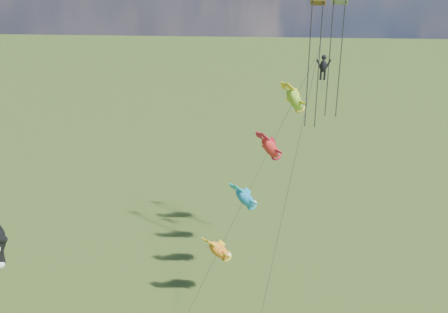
{
  "coord_description": "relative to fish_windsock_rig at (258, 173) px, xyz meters",
  "views": [
    {
      "loc": [
        12.0,
        -25.9,
        25.4
      ],
      "look_at": [
        9.34,
        9.47,
        11.27
      ],
      "focal_mm": 40.0,
      "sensor_mm": 36.0,
      "label": 1
    }
  ],
  "objects": [
    {
      "name": "parafoil_rig",
      "position": [
        4.38,
        0.32,
        8.43
      ],
      "size": [
        7.03,
        16.53,
        27.5
      ],
      "rotation": [
        0.0,
        0.0,
        -0.28
      ],
      "color": "#503C29",
      "rests_on": "ground"
    },
    {
      "name": "fish_windsock_rig",
      "position": [
        0.0,
        0.0,
        0.0
      ],
      "size": [
        10.01,
        12.59,
        17.79
      ],
      "rotation": [
        0.0,
        0.0,
        -0.35
      ],
      "color": "#503C29",
      "rests_on": "ground"
    }
  ]
}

